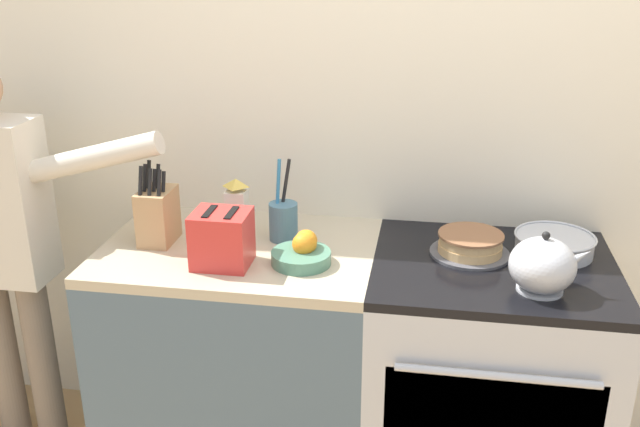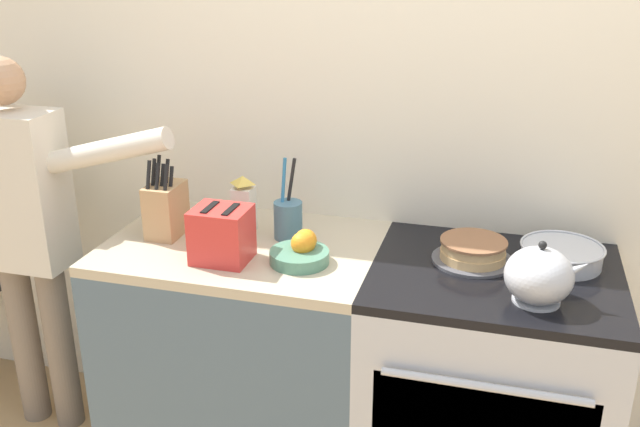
{
  "view_description": "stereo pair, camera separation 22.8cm",
  "coord_description": "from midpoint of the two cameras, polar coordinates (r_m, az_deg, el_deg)",
  "views": [
    {
      "loc": [
        0.01,
        -1.8,
        1.89
      ],
      "look_at": [
        -0.33,
        0.3,
        1.06
      ],
      "focal_mm": 40.0,
      "sensor_mm": 36.0,
      "label": 1
    },
    {
      "loc": [
        0.24,
        -1.75,
        1.89
      ],
      "look_at": [
        -0.33,
        0.3,
        1.06
      ],
      "focal_mm": 40.0,
      "sensor_mm": 36.0,
      "label": 2
    }
  ],
  "objects": [
    {
      "name": "utensil_crock",
      "position": [
        2.45,
        -5.62,
        -0.58
      ],
      "size": [
        0.1,
        0.1,
        0.28
      ],
      "color": "#477084",
      "rests_on": "counter_cabinet"
    },
    {
      "name": "tea_kettle",
      "position": [
        2.15,
        14.56,
        -4.12
      ],
      "size": [
        0.24,
        0.19,
        0.19
      ],
      "color": "#B7BABF",
      "rests_on": "stove_range"
    },
    {
      "name": "milk_carton",
      "position": [
        2.49,
        -9.27,
        0.35
      ],
      "size": [
        0.07,
        0.07,
        0.21
      ],
      "color": "white",
      "rests_on": "counter_cabinet"
    },
    {
      "name": "wall_back",
      "position": [
        2.53,
        6.35,
        7.74
      ],
      "size": [
        8.0,
        0.04,
        2.6
      ],
      "color": "silver",
      "rests_on": "ground_plane"
    },
    {
      "name": "toaster",
      "position": [
        2.28,
        -10.71,
        -2.05
      ],
      "size": [
        0.19,
        0.15,
        0.18
      ],
      "color": "red",
      "rests_on": "counter_cabinet"
    },
    {
      "name": "fruit_bowl",
      "position": [
        2.28,
        -4.24,
        -3.08
      ],
      "size": [
        0.19,
        0.19,
        0.1
      ],
      "color": "#4C7F66",
      "rests_on": "counter_cabinet"
    },
    {
      "name": "knife_block",
      "position": [
        2.5,
        -15.43,
        -0.15
      ],
      "size": [
        0.11,
        0.15,
        0.28
      ],
      "color": "tan",
      "rests_on": "counter_cabinet"
    },
    {
      "name": "stove_range",
      "position": [
        2.55,
        10.38,
        -13.33
      ],
      "size": [
        0.77,
        0.69,
        0.91
      ],
      "color": "#B7BABF",
      "rests_on": "ground_plane"
    },
    {
      "name": "person_baker",
      "position": [
        2.84,
        -26.15,
        -1.53
      ],
      "size": [
        0.89,
        0.2,
        1.5
      ],
      "rotation": [
        0.0,
        0.0,
        0.06
      ],
      "color": "#7A6B5B",
      "rests_on": "ground_plane"
    },
    {
      "name": "mixing_bowl",
      "position": [
        2.43,
        15.72,
        -2.42
      ],
      "size": [
        0.26,
        0.26,
        0.07
      ],
      "color": "#B7BABF",
      "rests_on": "stove_range"
    },
    {
      "name": "counter_cabinet",
      "position": [
        2.65,
        -8.62,
        -11.66
      ],
      "size": [
        0.92,
        0.66,
        0.91
      ],
      "color": "#4C6070",
      "rests_on": "ground_plane"
    },
    {
      "name": "layer_cake",
      "position": [
        2.36,
        9.25,
        -2.55
      ],
      "size": [
        0.26,
        0.26,
        0.07
      ],
      "color": "#4C4C51",
      "rests_on": "stove_range"
    }
  ]
}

